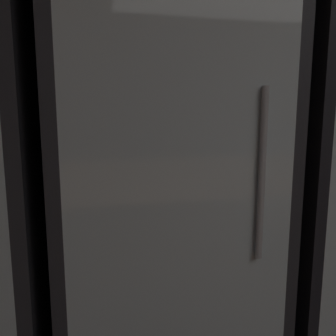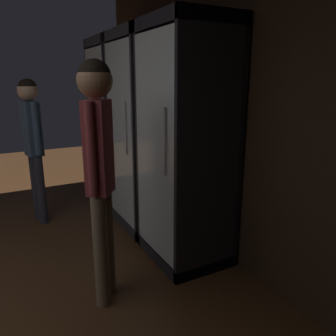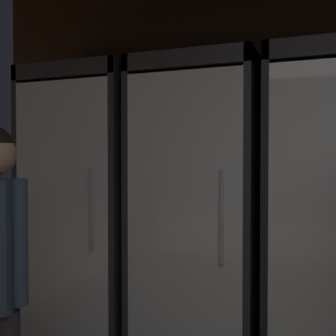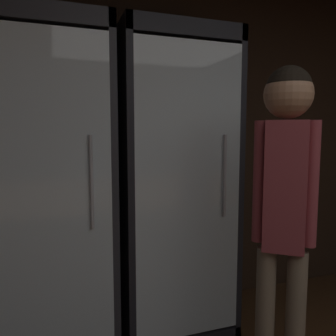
# 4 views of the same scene
# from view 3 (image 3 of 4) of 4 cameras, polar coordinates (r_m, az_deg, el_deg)

# --- Properties ---
(cooler_far_left) EXTENTS (0.74, 0.63, 2.02)m
(cooler_far_left) POSITION_cam_3_polar(r_m,az_deg,el_deg) (2.93, -10.78, -7.06)
(cooler_far_left) COLOR #2B2B30
(cooler_far_left) RESTS_ON ground
(cooler_left) EXTENTS (0.74, 0.63, 2.02)m
(cooler_left) POSITION_cam_3_polar(r_m,az_deg,el_deg) (2.61, 4.43, -8.22)
(cooler_left) COLOR #2B2B30
(cooler_left) RESTS_ON ground
(cooler_center) EXTENTS (0.74, 0.63, 2.02)m
(cooler_center) POSITION_cam_3_polar(r_m,az_deg,el_deg) (2.51, 22.35, -8.52)
(cooler_center) COLOR black
(cooler_center) RESTS_ON ground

